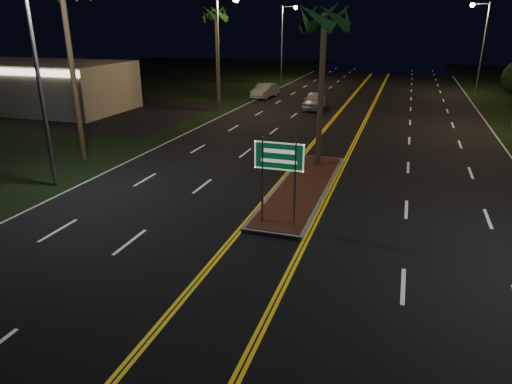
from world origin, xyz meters
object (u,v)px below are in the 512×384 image
at_px(streetlight_right_far, 480,37).
at_px(car_far, 265,89).
at_px(highway_sign, 279,164).
at_px(streetlight_left_far, 285,35).
at_px(palm_median, 325,18).
at_px(streetlight_left_mid, 222,41).
at_px(palm_left_far, 216,15).
at_px(median_island, 303,188).
at_px(streetlight_left_near, 43,59).
at_px(commercial_building, 39,86).
at_px(car_near, 315,99).

height_order(streetlight_right_far, car_far, streetlight_right_far).
bearing_deg(highway_sign, streetlight_left_far, 104.44).
bearing_deg(streetlight_left_far, highway_sign, -75.56).
bearing_deg(car_far, palm_median, -60.03).
relative_size(streetlight_left_mid, streetlight_right_far, 1.00).
distance_m(streetlight_left_far, palm_left_far, 16.28).
relative_size(streetlight_right_far, palm_median, 1.08).
relative_size(median_island, streetlight_right_far, 1.14).
relative_size(median_island, streetlight_left_near, 1.14).
relative_size(highway_sign, commercial_building, 0.21).
relative_size(highway_sign, streetlight_right_far, 0.36).
bearing_deg(streetlight_left_mid, commercial_building, -165.39).
relative_size(streetlight_right_far, car_far, 1.85).
bearing_deg(commercial_building, car_far, 36.70).
xyz_separation_m(highway_sign, streetlight_left_mid, (-10.61, 21.20, 3.25)).
distance_m(streetlight_right_far, car_near, 20.85).
relative_size(median_island, commercial_building, 0.68).
relative_size(streetlight_left_near, palm_left_far, 1.02).
xyz_separation_m(commercial_building, car_near, (22.47, 7.46, -1.15)).
height_order(streetlight_left_near, streetlight_right_far, same).
height_order(commercial_building, palm_left_far, palm_left_far).
xyz_separation_m(median_island, car_far, (-9.50, 25.29, 0.73)).
relative_size(commercial_building, streetlight_left_mid, 1.67).
bearing_deg(palm_left_far, car_far, 52.41).
distance_m(commercial_building, palm_median, 28.18).
xyz_separation_m(commercial_building, palm_left_far, (13.20, 8.01, 5.74)).
xyz_separation_m(highway_sign, palm_median, (0.00, 7.70, 4.87)).
height_order(streetlight_left_mid, streetlight_right_far, same).
xyz_separation_m(streetlight_left_far, palm_median, (10.61, -33.50, 1.62)).
bearing_deg(commercial_building, streetlight_left_far, 57.35).
distance_m(streetlight_right_far, palm_left_far, 27.36).
bearing_deg(highway_sign, streetlight_right_far, 74.85).
bearing_deg(car_near, streetlight_left_near, -109.88).
distance_m(median_island, streetlight_left_mid, 20.80).
distance_m(streetlight_left_near, streetlight_left_far, 40.00).
distance_m(highway_sign, streetlight_left_far, 42.67).
distance_m(streetlight_right_far, palm_median, 33.28).
bearing_deg(commercial_building, car_near, 18.36).
height_order(highway_sign, streetlight_left_near, streetlight_left_near).
height_order(streetlight_left_near, streetlight_left_far, same).
bearing_deg(car_far, highway_sign, -65.73).
xyz_separation_m(palm_median, palm_left_far, (-12.80, 17.50, 0.47)).
relative_size(streetlight_left_mid, car_far, 1.85).
relative_size(commercial_building, streetlight_right_far, 1.67).
xyz_separation_m(streetlight_left_near, streetlight_right_far, (21.23, 38.00, 0.00)).
xyz_separation_m(streetlight_left_near, palm_left_far, (-2.19, 24.00, 2.09)).
bearing_deg(streetlight_left_mid, highway_sign, -63.41).
height_order(palm_median, car_near, palm_median).
height_order(streetlight_left_mid, car_near, streetlight_left_mid).
relative_size(palm_median, palm_left_far, 0.94).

